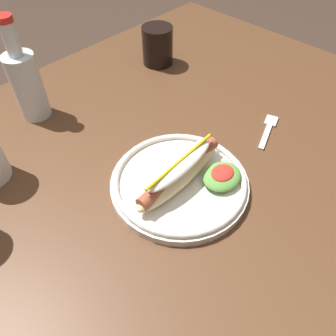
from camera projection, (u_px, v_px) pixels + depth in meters
ground_plane at (150, 315)px, 1.20m from camera, size 8.00×8.00×0.00m
dining_table at (139, 206)px, 0.72m from camera, size 1.47×0.99×0.74m
hot_dog_plate at (182, 179)px, 0.63m from camera, size 0.26×0.26×0.08m
fork at (268, 129)px, 0.76m from camera, size 0.12×0.06×0.00m
soda_cup at (158, 45)px, 0.92m from camera, size 0.08×0.08×0.10m
glass_bottle at (26, 82)px, 0.73m from camera, size 0.07×0.07×0.23m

